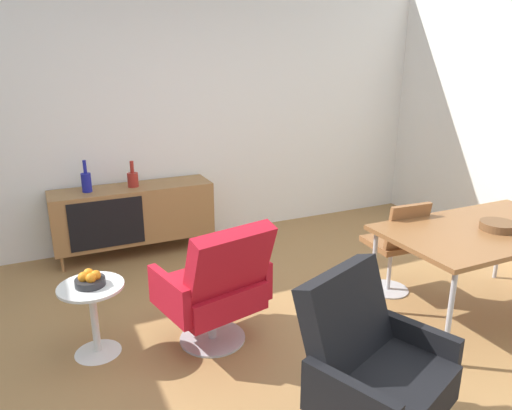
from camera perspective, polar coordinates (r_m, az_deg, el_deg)
ground_plane at (r=3.42m, az=2.36°, el=-18.29°), size 8.32×8.32×0.00m
wall_back at (r=5.25m, az=-10.82°, el=10.69°), size 6.80×0.12×2.80m
sideboard at (r=5.07m, az=-14.42°, el=-0.96°), size 1.60×0.45×0.72m
vase_cobalt at (r=4.97m, az=-14.50°, el=3.07°), size 0.11×0.11×0.26m
vase_sculptural_dark at (r=4.91m, az=-19.61°, el=2.67°), size 0.09×0.09×0.31m
dining_table at (r=4.04m, az=25.69°, el=-3.04°), size 1.60×0.90×0.74m
wooden_bowl_on_table at (r=4.02m, az=26.93°, el=-2.24°), size 0.26×0.26×0.06m
dining_chair_back_left at (r=4.23m, az=16.43°, el=-4.40°), size 0.42×0.45×0.86m
lounge_chair_red at (r=3.38m, az=-4.79°, el=-9.50°), size 0.81×0.77×0.95m
armchair_black_shell at (r=2.66m, az=13.69°, el=-18.21°), size 0.86×0.83×0.95m
side_table_round at (r=3.52m, az=-18.83°, el=-11.95°), size 0.44×0.44×0.52m
fruit_bowl at (r=3.41m, az=-19.22°, el=-8.41°), size 0.20×0.20×0.11m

